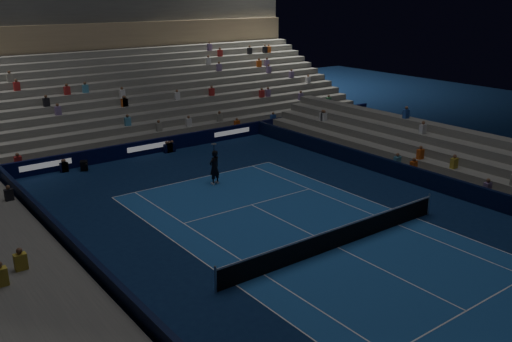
{
  "coord_description": "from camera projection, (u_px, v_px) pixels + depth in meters",
  "views": [
    {
      "loc": [
        -16.2,
        -15.56,
        10.77
      ],
      "look_at": [
        0.0,
        6.0,
        2.0
      ],
      "focal_mm": 38.8,
      "sensor_mm": 36.0,
      "label": 1
    }
  ],
  "objects": [
    {
      "name": "tennis_net",
      "position": [
        338.0,
        237.0,
        24.26
      ],
      "size": [
        12.9,
        0.1,
        1.1
      ],
      "color": "#B2B2B7",
      "rests_on": "ground"
    },
    {
      "name": "broadcast_camera",
      "position": [
        84.0,
        166.0,
        34.89
      ],
      "size": [
        0.63,
        0.98,
        0.6
      ],
      "color": "black",
      "rests_on": "ground"
    },
    {
      "name": "sponsor_barrier_west",
      "position": [
        134.0,
        310.0,
        18.72
      ],
      "size": [
        0.25,
        37.0,
        1.0
      ],
      "primitive_type": "cube",
      "color": "black",
      "rests_on": "ground"
    },
    {
      "name": "grandstand_east",
      "position": [
        502.0,
        172.0,
        31.66
      ],
      "size": [
        5.0,
        37.0,
        2.5
      ],
      "color": "slate",
      "rests_on": "ground"
    },
    {
      "name": "grandstand_west",
      "position": [
        26.0,
        336.0,
        16.61
      ],
      "size": [
        5.0,
        37.0,
        2.5
      ],
      "color": "#61605C",
      "rests_on": "ground"
    },
    {
      "name": "grandstand_main",
      "position": [
        93.0,
        88.0,
        44.58
      ],
      "size": [
        44.0,
        15.2,
        11.2
      ],
      "color": "slate",
      "rests_on": "ground"
    },
    {
      "name": "ground",
      "position": [
        337.0,
        248.0,
        24.42
      ],
      "size": [
        90.0,
        90.0,
        0.0
      ],
      "primitive_type": "plane",
      "color": "#0B1D43",
      "rests_on": "ground"
    },
    {
      "name": "tennis_player",
      "position": [
        214.0,
        167.0,
        32.19
      ],
      "size": [
        0.85,
        0.67,
        2.05
      ],
      "primitive_type": "imported",
      "rotation": [
        0.0,
        0.0,
        3.41
      ],
      "color": "black",
      "rests_on": "ground"
    },
    {
      "name": "sponsor_barrier_east",
      "position": [
        466.0,
        192.0,
        29.8
      ],
      "size": [
        0.25,
        37.0,
        1.0
      ],
      "primitive_type": "cube",
      "color": "black",
      "rests_on": "ground"
    },
    {
      "name": "court_surface",
      "position": [
        337.0,
        247.0,
        24.41
      ],
      "size": [
        10.97,
        23.77,
        0.01
      ],
      "primitive_type": "cube",
      "color": "#1B4F99",
      "rests_on": "ground"
    },
    {
      "name": "sponsor_barrier_far",
      "position": [
        148.0,
        147.0,
        38.33
      ],
      "size": [
        44.0,
        0.25,
        1.0
      ],
      "primitive_type": "cube",
      "color": "black",
      "rests_on": "ground"
    }
  ]
}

